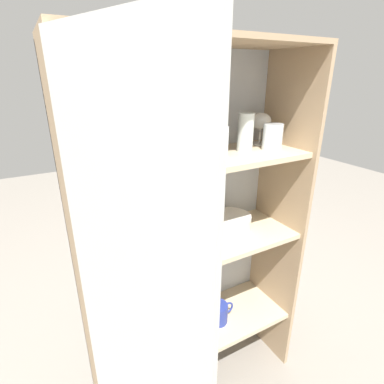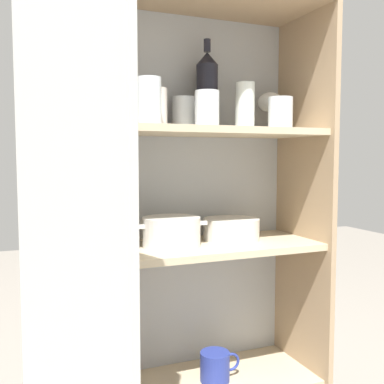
% 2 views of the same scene
% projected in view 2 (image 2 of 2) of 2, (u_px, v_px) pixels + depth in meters
% --- Properties ---
extents(cupboard_back_panel, '(0.88, 0.02, 1.45)m').
position_uv_depth(cupboard_back_panel, '(164.00, 240.00, 1.48)').
color(cupboard_back_panel, '#B2B7BC').
rests_on(cupboard_back_panel, ground_plane).
extents(cupboard_side_left, '(0.02, 0.32, 1.45)m').
position_uv_depth(cupboard_side_left, '(25.00, 262.00, 1.17)').
color(cupboard_side_left, tan).
rests_on(cupboard_side_left, ground_plane).
extents(cupboard_side_right, '(0.02, 0.32, 1.45)m').
position_uv_depth(cupboard_side_right, '(302.00, 239.00, 1.50)').
color(cupboard_side_right, tan).
rests_on(cupboard_side_right, ground_plane).
extents(shelf_board_middle, '(0.85, 0.29, 0.02)m').
position_uv_depth(shelf_board_middle, '(180.00, 249.00, 1.33)').
color(shelf_board_middle, beige).
extents(shelf_board_upper, '(0.85, 0.29, 0.02)m').
position_uv_depth(shelf_board_upper, '(180.00, 131.00, 1.31)').
color(shelf_board_upper, beige).
extents(cupboard_door, '(0.17, 0.42, 1.45)m').
position_uv_depth(cupboard_door, '(69.00, 301.00, 0.86)').
color(cupboard_door, silver).
rests_on(cupboard_door, ground_plane).
extents(tumbler_glass_0, '(0.06, 0.06, 0.14)m').
position_uv_depth(tumbler_glass_0, '(245.00, 106.00, 1.39)').
color(tumbler_glass_0, white).
rests_on(tumbler_glass_0, shelf_board_upper).
extents(tumbler_glass_1, '(0.06, 0.06, 0.15)m').
position_uv_depth(tumbler_glass_1, '(53.00, 99.00, 1.22)').
color(tumbler_glass_1, silver).
rests_on(tumbler_glass_1, shelf_board_upper).
extents(tumbler_glass_2, '(0.08, 0.08, 0.13)m').
position_uv_depth(tumbler_glass_2, '(124.00, 106.00, 1.30)').
color(tumbler_glass_2, white).
rests_on(tumbler_glass_2, shelf_board_upper).
extents(tumbler_glass_3, '(0.07, 0.07, 0.11)m').
position_uv_depth(tumbler_glass_3, '(155.00, 108.00, 1.28)').
color(tumbler_glass_3, silver).
rests_on(tumbler_glass_3, shelf_board_upper).
extents(tumbler_glass_4, '(0.08, 0.08, 0.10)m').
position_uv_depth(tumbler_glass_4, '(280.00, 113.00, 1.40)').
color(tumbler_glass_4, white).
rests_on(tumbler_glass_4, shelf_board_upper).
extents(tumbler_glass_5, '(0.07, 0.07, 0.11)m').
position_uv_depth(tumbler_glass_5, '(207.00, 109.00, 1.31)').
color(tumbler_glass_5, white).
rests_on(tumbler_glass_5, shelf_board_upper).
extents(tumbler_glass_6, '(0.08, 0.08, 0.11)m').
position_uv_depth(tumbler_glass_6, '(53.00, 102.00, 1.14)').
color(tumbler_glass_6, white).
rests_on(tumbler_glass_6, shelf_board_upper).
extents(tumbler_glass_7, '(0.07, 0.07, 0.10)m').
position_uv_depth(tumbler_glass_7, '(184.00, 113.00, 1.39)').
color(tumbler_glass_7, white).
rests_on(tumbler_glass_7, shelf_board_upper).
extents(tumbler_glass_8, '(0.06, 0.06, 0.12)m').
position_uv_depth(tumbler_glass_8, '(149.00, 101.00, 1.18)').
color(tumbler_glass_8, white).
rests_on(tumbler_glass_8, shelf_board_upper).
extents(wine_glass_0, '(0.08, 0.08, 0.14)m').
position_uv_depth(wine_glass_0, '(98.00, 83.00, 1.14)').
color(wine_glass_0, white).
rests_on(wine_glass_0, shelf_board_upper).
extents(wine_glass_1, '(0.07, 0.07, 0.12)m').
position_uv_depth(wine_glass_1, '(123.00, 96.00, 1.21)').
color(wine_glass_1, white).
rests_on(wine_glass_1, shelf_board_upper).
extents(wine_glass_2, '(0.08, 0.08, 0.13)m').
position_uv_depth(wine_glass_2, '(270.00, 104.00, 1.49)').
color(wine_glass_2, white).
rests_on(wine_glass_2, shelf_board_upper).
extents(wine_bottle, '(0.07, 0.07, 0.28)m').
position_uv_depth(wine_bottle, '(207.00, 91.00, 1.41)').
color(wine_bottle, black).
rests_on(wine_bottle, shelf_board_upper).
extents(plate_stack_white, '(0.24, 0.24, 0.07)m').
position_uv_depth(plate_stack_white, '(83.00, 241.00, 1.22)').
color(plate_stack_white, white).
rests_on(plate_stack_white, shelf_board_middle).
extents(mixing_bowl_large, '(0.18, 0.18, 0.07)m').
position_uv_depth(mixing_bowl_large, '(231.00, 228.00, 1.43)').
color(mixing_bowl_large, silver).
rests_on(mixing_bowl_large, shelf_board_middle).
extents(casserole_dish, '(0.22, 0.17, 0.09)m').
position_uv_depth(casserole_dish, '(172.00, 232.00, 1.32)').
color(casserole_dish, white).
rests_on(casserole_dish, shelf_board_middle).
extents(coffee_mug_extra_1, '(0.13, 0.09, 0.09)m').
position_uv_depth(coffee_mug_extra_1, '(216.00, 366.00, 1.40)').
color(coffee_mug_extra_1, '#283893').
rests_on(coffee_mug_extra_1, shelf_board_lower).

